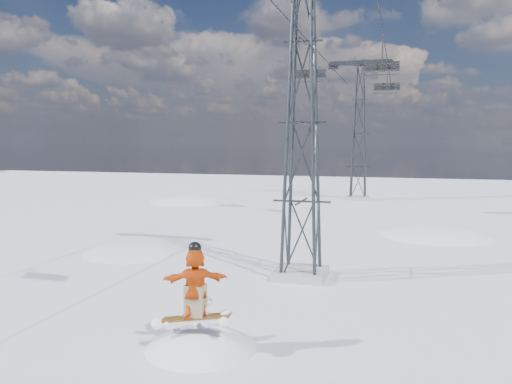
{
  "coord_description": "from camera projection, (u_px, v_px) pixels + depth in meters",
  "views": [
    {
      "loc": [
        4.08,
        -9.2,
        4.85
      ],
      "look_at": [
        0.0,
        4.98,
        3.35
      ],
      "focal_mm": 35.0,
      "sensor_mm": 36.0,
      "label": 1
    }
  ],
  "objects": [
    {
      "name": "ground",
      "position": [
        190.0,
        375.0,
        10.41
      ],
      "size": [
        120.0,
        120.0,
        0.0
      ],
      "primitive_type": "plane",
      "color": "white",
      "rests_on": "ground"
    },
    {
      "name": "lift_chair_extra",
      "position": [
        387.0,
        87.0,
        37.88
      ],
      "size": [
        1.92,
        0.55,
        2.38
      ],
      "color": "black",
      "rests_on": "ground"
    },
    {
      "name": "lift_chair_mid",
      "position": [
        382.0,
        67.0,
        27.81
      ],
      "size": [
        1.9,
        0.54,
        2.35
      ],
      "color": "black",
      "rests_on": "ground"
    },
    {
      "name": "snow_terrain",
      "position": [
        255.0,
        360.0,
        32.99
      ],
      "size": [
        39.0,
        37.0,
        22.0
      ],
      "color": "white",
      "rests_on": "ground"
    },
    {
      "name": "lift_tower_near",
      "position": [
        302.0,
        124.0,
        17.28
      ],
      "size": [
        5.2,
        1.8,
        11.43
      ],
      "color": "#999999",
      "rests_on": "ground"
    },
    {
      "name": "haul_cables",
      "position": [
        342.0,
        33.0,
        27.73
      ],
      "size": [
        4.46,
        51.0,
        0.06
      ],
      "color": "black",
      "rests_on": "ground"
    },
    {
      "name": "lift_chair_far",
      "position": [
        310.0,
        75.0,
        30.79
      ],
      "size": [
        1.92,
        0.55,
        2.38
      ],
      "color": "black",
      "rests_on": "ground"
    },
    {
      "name": "lift_tower_far",
      "position": [
        359.0,
        134.0,
        41.18
      ],
      "size": [
        5.2,
        1.8,
        11.43
      ],
      "color": "#999999",
      "rests_on": "ground"
    }
  ]
}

